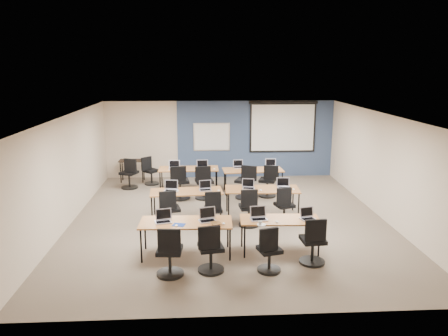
{
  "coord_description": "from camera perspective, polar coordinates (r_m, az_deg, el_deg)",
  "views": [
    {
      "loc": [
        -0.73,
        -10.7,
        3.88
      ],
      "look_at": [
        -0.1,
        0.4,
        1.27
      ],
      "focal_mm": 35.0,
      "sensor_mm": 36.0,
      "label": 1
    }
  ],
  "objects": [
    {
      "name": "training_table_back_left",
      "position": [
        13.81,
        -4.64,
        -0.21
      ],
      "size": [
        1.87,
        0.78,
        0.73
      ],
      "rotation": [
        0.0,
        0.0,
        0.0
      ],
      "color": "#955D34",
      "rests_on": "floor"
    },
    {
      "name": "wall_right",
      "position": [
        11.97,
        20.1,
        0.18
      ],
      "size": [
        0.04,
        9.0,
        2.7
      ],
      "primitive_type": "cube",
      "color": "beige",
      "rests_on": "ground"
    },
    {
      "name": "laptop_0",
      "position": [
        9.17,
        -7.93,
        -6.59
      ],
      "size": [
        0.33,
        0.28,
        0.25
      ],
      "rotation": [
        0.0,
        0.0,
        0.26
      ],
      "color": "#BDBDBF",
      "rests_on": "training_table_front_left"
    },
    {
      "name": "mouse_10",
      "position": [
        13.6,
        3.07,
        -0.16
      ],
      "size": [
        0.07,
        0.1,
        0.03
      ],
      "primitive_type": "ellipsoid",
      "rotation": [
        0.0,
        0.0,
        0.17
      ],
      "color": "white",
      "rests_on": "training_table_back_right"
    },
    {
      "name": "training_table_back_right",
      "position": [
        13.64,
        3.79,
        -0.37
      ],
      "size": [
        1.86,
        0.77,
        0.73
      ],
      "rotation": [
        0.0,
        0.0,
        0.06
      ],
      "color": "olive",
      "rests_on": "floor"
    },
    {
      "name": "task_chair_6",
      "position": [
        10.79,
        3.27,
        -5.6
      ],
      "size": [
        0.5,
        0.5,
        0.99
      ],
      "rotation": [
        0.0,
        0.0,
        0.09
      ],
      "color": "black",
      "rests_on": "floor"
    },
    {
      "name": "mouse_6",
      "position": [
        11.34,
        4.83,
        -2.9
      ],
      "size": [
        0.09,
        0.12,
        0.04
      ],
      "primitive_type": "ellipsoid",
      "rotation": [
        0.0,
        0.0,
        0.31
      ],
      "color": "white",
      "rests_on": "training_table_mid_right"
    },
    {
      "name": "laptop_5",
      "position": [
        11.36,
        -2.46,
        -2.58
      ],
      "size": [
        0.32,
        0.27,
        0.24
      ],
      "rotation": [
        0.0,
        0.0,
        0.17
      ],
      "color": "silver",
      "rests_on": "training_table_mid_left"
    },
    {
      "name": "laptop_3",
      "position": [
        9.43,
        10.85,
        -6.18
      ],
      "size": [
        0.31,
        0.26,
        0.23
      ],
      "rotation": [
        0.0,
        0.0,
        0.26
      ],
      "color": "silver",
      "rests_on": "training_table_front_right"
    },
    {
      "name": "whiteboard",
      "position": [
        15.32,
        -1.62,
        4.07
      ],
      "size": [
        1.28,
        0.03,
        0.98
      ],
      "color": "silver",
      "rests_on": "wall_back"
    },
    {
      "name": "spare_chair_a",
      "position": [
        14.74,
        -9.62,
        -0.65
      ],
      "size": [
        0.57,
        0.48,
        0.97
      ],
      "rotation": [
        0.0,
        0.0,
        0.77
      ],
      "color": "black",
      "rests_on": "floor"
    },
    {
      "name": "mouse_9",
      "position": [
        13.62,
        -1.27,
        -0.12
      ],
      "size": [
        0.07,
        0.11,
        0.04
      ],
      "primitive_type": "ellipsoid",
      "rotation": [
        0.0,
        0.0,
        -0.1
      ],
      "color": "white",
      "rests_on": "training_table_back_left"
    },
    {
      "name": "spare_chair_b",
      "position": [
        14.38,
        -12.23,
        -1.02
      ],
      "size": [
        0.58,
        0.54,
        1.02
      ],
      "rotation": [
        0.0,
        0.0,
        -0.42
      ],
      "color": "black",
      "rests_on": "floor"
    },
    {
      "name": "task_chair_11",
      "position": [
        13.23,
        5.8,
        -2.03
      ],
      "size": [
        0.55,
        0.53,
        1.01
      ],
      "rotation": [
        0.0,
        0.0,
        -0.34
      ],
      "color": "black",
      "rests_on": "floor"
    },
    {
      "name": "mouse_2",
      "position": [
        9.14,
        6.91,
        -6.98
      ],
      "size": [
        0.09,
        0.11,
        0.04
      ],
      "primitive_type": "ellipsoid",
      "rotation": [
        0.0,
        0.0,
        0.3
      ],
      "color": "white",
      "rests_on": "training_table_front_right"
    },
    {
      "name": "mouse_8",
      "position": [
        13.55,
        -5.53,
        -0.25
      ],
      "size": [
        0.09,
        0.11,
        0.04
      ],
      "primitive_type": "ellipsoid",
      "rotation": [
        0.0,
        0.0,
        0.27
      ],
      "color": "white",
      "rests_on": "training_table_back_left"
    },
    {
      "name": "laptop_11",
      "position": [
        13.99,
        6.16,
        0.38
      ],
      "size": [
        0.34,
        0.29,
        0.26
      ],
      "rotation": [
        0.0,
        0.0,
        -0.07
      ],
      "color": "#BBBAC0",
      "rests_on": "training_table_back_right"
    },
    {
      "name": "training_table_mid_left",
      "position": [
        11.33,
        -4.93,
        -3.21
      ],
      "size": [
        1.85,
        0.77,
        0.73
      ],
      "rotation": [
        0.0,
        0.0,
        0.06
      ],
      "color": "brown",
      "rests_on": "floor"
    },
    {
      "name": "laptop_10",
      "position": [
        13.85,
        1.87,
        0.3
      ],
      "size": [
        0.31,
        0.27,
        0.24
      ],
      "rotation": [
        0.0,
        0.0,
        0.04
      ],
      "color": "silver",
      "rests_on": "training_table_back_right"
    },
    {
      "name": "utility_table",
      "position": [
        15.22,
        -11.93,
        0.65
      ],
      "size": [
        0.85,
        0.47,
        0.75
      ],
      "rotation": [
        0.0,
        0.0,
        -0.02
      ],
      "color": "black",
      "rests_on": "floor"
    },
    {
      "name": "task_chair_1",
      "position": [
        8.48,
        -1.78,
        -10.95
      ],
      "size": [
        0.51,
        0.51,
        1.0
      ],
      "rotation": [
        0.0,
        0.0,
        0.16
      ],
      "color": "black",
      "rests_on": "floor"
    },
    {
      "name": "task_chair_0",
      "position": [
        8.39,
        -7.11,
        -11.31
      ],
      "size": [
        0.52,
        0.52,
        1.0
      ],
      "rotation": [
        0.0,
        0.0,
        -0.07
      ],
      "color": "black",
      "rests_on": "floor"
    },
    {
      "name": "coffee_cup",
      "position": [
        8.92,
        4.74,
        -7.2
      ],
      "size": [
        0.09,
        0.09,
        0.07
      ],
      "primitive_type": "imported",
      "rotation": [
        0.0,
        0.0,
        -0.15
      ],
      "color": "white",
      "rests_on": "snack_plate"
    },
    {
      "name": "laptop_4",
      "position": [
        11.38,
        -6.92,
        -2.63
      ],
      "size": [
        0.35,
        0.29,
        0.26
      ],
      "rotation": [
        0.0,
        0.0,
        -0.14
      ],
      "color": "#ADADAE",
      "rests_on": "training_table_mid_left"
    },
    {
      "name": "task_chair_3",
      "position": [
        8.98,
        11.58,
        -9.8
      ],
      "size": [
        0.52,
        0.52,
        1.0
      ],
      "rotation": [
        0.0,
        0.0,
        0.07
      ],
      "color": "black",
      "rests_on": "floor"
    },
    {
      "name": "blue_mousepad",
      "position": [
        8.98,
        -5.92,
        -7.39
      ],
      "size": [
        0.29,
        0.26,
        0.01
      ],
      "primitive_type": "cube",
      "rotation": [
        0.0,
        0.0,
        -0.26
      ],
      "color": "navy",
      "rests_on": "training_table_front_left"
    },
    {
      "name": "mouse_4",
      "position": [
        11.29,
        -6.05,
        -3.0
      ],
      "size": [
        0.07,
        0.1,
        0.03
      ],
      "primitive_type": "ellipsoid",
      "rotation": [
        0.0,
        0.0,
        0.15
      ],
      "color": "white",
      "rests_on": "training_table_mid_left"
    },
    {
      "name": "task_chair_9",
      "position": [
        12.97,
        -2.63,
        -2.23
      ],
      "size": [
        0.56,
        0.56,
        1.04
      ],
      "rotation": [
        0.0,
        0.0,
        0.17
      ],
      "color": "black",
      "rests_on": "floor"
    },
    {
      "name": "blue_accent_panel",
      "position": [
        15.5,
        4.12,
        3.78
      ],
      "size": [
        5.5,
        0.04,
        2.7
      ],
      "primitive_type": "cube",
      "color": "#3D5977",
      "rests_on": "wall_back"
    },
    {
      "name": "snack_plate",
      "position": [
        8.96,
        4.91,
        -7.39
      ],
      "size": [
        0.19,
        0.19,
        0.01
      ],
      "primitive_type": "cylinder",
      "rotation": [
        0.0,
        0.0,
        0.04
      ],
      "color": "white",
      "rests_on": "training_table_front_right"
    },
    {
      "name": "training_table_front_left",
      "position": [
        9.15,
        -4.99,
        -7.25
      ],
      "size": [
        1.91,
        0.8,
        0.73
      ],
      "rotation": [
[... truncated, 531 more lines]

